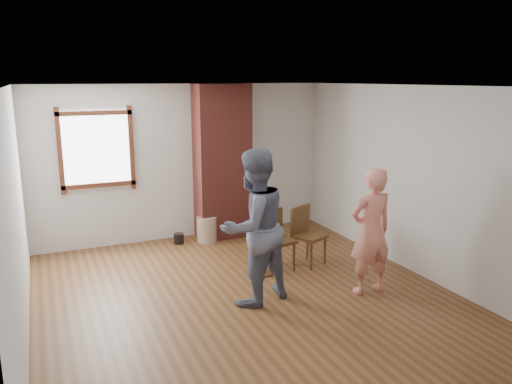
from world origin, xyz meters
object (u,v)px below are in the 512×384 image
man (254,227)px  dining_chair_left (275,236)px  dining_chair_right (306,232)px  side_table (263,247)px  person_pink (371,231)px  stoneware_crock (207,229)px

man → dining_chair_left: bearing=-146.7°
dining_chair_right → side_table: dining_chair_right is taller
dining_chair_right → person_pink: (0.23, -1.23, 0.33)m
dining_chair_left → person_pink: (0.73, -1.22, 0.33)m
side_table → person_pink: 1.52m
man → dining_chair_right: bearing=-161.5°
dining_chair_right → dining_chair_left: bearing=158.5°
man → person_pink: bearing=149.3°
dining_chair_left → side_table: 0.30m
dining_chair_right → side_table: bearing=168.2°
dining_chair_left → man: 1.22m
stoneware_crock → dining_chair_right: bearing=-56.2°
dining_chair_left → man: bearing=-140.4°
dining_chair_left → dining_chair_right: size_ratio=1.00×
dining_chair_left → person_pink: 1.46m
side_table → man: man is taller
dining_chair_right → side_table: 0.77m
side_table → man: (-0.46, -0.74, 0.55)m
dining_chair_left → side_table: size_ratio=1.44×
side_table → man: 1.03m
stoneware_crock → side_table: (0.27, -1.67, 0.19)m
man → stoneware_crock: bearing=-111.9°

